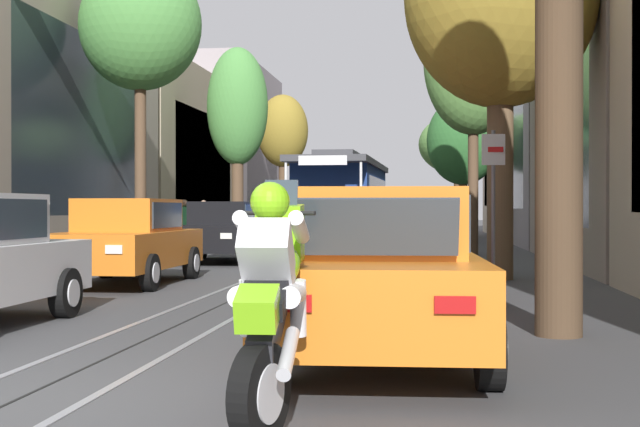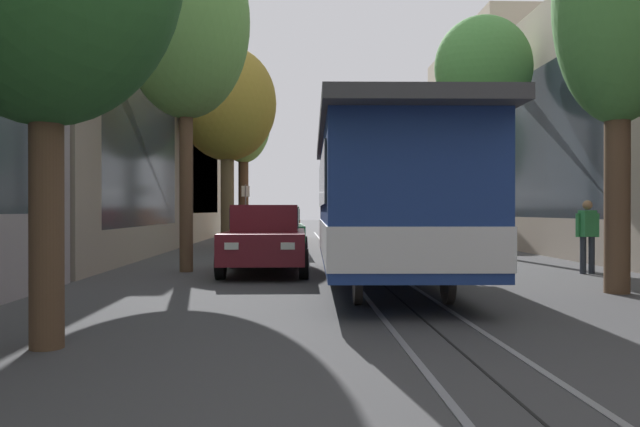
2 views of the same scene
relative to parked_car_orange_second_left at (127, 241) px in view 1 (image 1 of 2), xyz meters
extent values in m
plane|color=#424244|center=(2.58, 10.38, -0.80)|extent=(160.00, 160.00, 0.00)
cube|color=gray|center=(2.05, 13.40, -0.79)|extent=(0.08, 58.14, 0.01)
cube|color=gray|center=(3.11, 13.40, -0.79)|extent=(0.08, 58.14, 0.01)
cube|color=black|center=(2.58, 13.40, -0.80)|extent=(0.03, 58.14, 0.01)
cube|color=#2D3842|center=(-3.67, 7.13, 2.88)|extent=(0.04, 8.77, 4.91)
cube|color=tan|center=(-5.70, 19.67, 2.79)|extent=(4.09, 12.23, 7.18)
cube|color=#2D3842|center=(-3.67, 19.67, 2.43)|extent=(0.04, 8.77, 4.31)
cube|color=gray|center=(-5.95, 32.20, 3.85)|extent=(4.60, 12.23, 9.29)
cube|color=#2D3842|center=(-3.67, 32.20, 3.38)|extent=(0.04, 8.77, 5.58)
cube|color=#2D3842|center=(8.83, 7.13, 2.19)|extent=(0.04, 8.77, 3.98)
cube|color=gray|center=(11.37, 19.67, 3.87)|extent=(5.12, 12.23, 9.34)
cube|color=#2D3842|center=(8.83, 19.67, 3.40)|extent=(0.04, 8.77, 5.60)
cube|color=#BCAD93|center=(11.07, 32.20, 4.41)|extent=(4.51, 12.23, 10.43)
cube|color=#2D3842|center=(8.83, 32.20, 3.89)|extent=(0.04, 8.77, 6.26)
cube|color=#2D3842|center=(0.07, -4.89, 0.46)|extent=(1.30, 0.20, 0.45)
cube|color=#2D3842|center=(0.82, -6.08, 0.48)|extent=(0.03, 1.81, 0.47)
cube|color=#B21414|center=(0.63, -4.07, -0.05)|extent=(0.28, 0.04, 0.12)
cylinder|color=black|center=(0.95, -4.89, -0.48)|extent=(0.20, 0.64, 0.64)
cylinder|color=silver|center=(1.06, -4.89, -0.48)|extent=(0.02, 0.35, 0.35)
cube|color=orange|center=(0.00, -0.04, -0.15)|extent=(1.84, 4.32, 0.66)
cube|color=orange|center=(0.00, 0.11, 0.48)|extent=(1.49, 2.08, 0.60)
cube|color=#2D3842|center=(0.01, -0.73, 0.46)|extent=(1.33, 0.23, 0.47)
cube|color=#2D3842|center=(-0.01, 1.29, 0.46)|extent=(1.30, 0.21, 0.45)
cube|color=#2D3842|center=(0.75, 0.12, 0.48)|extent=(0.05, 1.81, 0.47)
cube|color=#2D3842|center=(-0.75, 0.10, 0.48)|extent=(0.05, 1.81, 0.47)
cube|color=white|center=(0.58, -2.19, -0.05)|extent=(0.28, 0.04, 0.14)
cube|color=#B21414|center=(0.54, 2.13, -0.05)|extent=(0.28, 0.04, 0.12)
cube|color=white|center=(-0.54, -2.21, -0.05)|extent=(0.28, 0.04, 0.14)
cube|color=#B21414|center=(-0.58, 2.11, -0.05)|extent=(0.28, 0.04, 0.12)
cylinder|color=black|center=(0.89, -1.36, -0.48)|extent=(0.21, 0.64, 0.64)
cylinder|color=silver|center=(1.00, -1.36, -0.48)|extent=(0.02, 0.35, 0.35)
cylinder|color=black|center=(-0.87, -1.38, -0.48)|extent=(0.21, 0.64, 0.64)
cylinder|color=silver|center=(-0.98, -1.38, -0.48)|extent=(0.02, 0.35, 0.35)
cylinder|color=black|center=(0.87, 1.30, -0.48)|extent=(0.21, 0.64, 0.64)
cylinder|color=silver|center=(0.98, 1.30, -0.48)|extent=(0.02, 0.35, 0.35)
cylinder|color=black|center=(-0.89, 1.28, -0.48)|extent=(0.21, 0.64, 0.64)
cylinder|color=silver|center=(-1.00, 1.28, -0.48)|extent=(0.02, 0.35, 0.35)
cube|color=black|center=(0.17, 6.77, -0.15)|extent=(1.91, 4.34, 0.66)
cube|color=black|center=(0.17, 6.92, 0.48)|extent=(1.53, 2.10, 0.60)
cube|color=#2D3842|center=(0.19, 6.08, 0.46)|extent=(1.34, 0.25, 0.47)
cube|color=#2D3842|center=(0.14, 8.10, 0.46)|extent=(1.30, 0.23, 0.45)
cube|color=#2D3842|center=(0.92, 6.94, 0.48)|extent=(0.07, 1.81, 0.47)
cube|color=#2D3842|center=(-0.58, 6.90, 0.48)|extent=(0.07, 1.81, 0.47)
cube|color=white|center=(0.79, 4.62, -0.05)|extent=(0.28, 0.05, 0.14)
cube|color=#B21414|center=(0.68, 8.94, -0.05)|extent=(0.28, 0.05, 0.12)
cube|color=white|center=(-0.33, 4.59, -0.05)|extent=(0.28, 0.05, 0.14)
cube|color=#B21414|center=(-0.44, 8.91, -0.05)|extent=(0.28, 0.05, 0.12)
cylinder|color=black|center=(1.09, 5.46, -0.48)|extent=(0.22, 0.64, 0.64)
cylinder|color=silver|center=(1.20, 5.46, -0.48)|extent=(0.03, 0.35, 0.35)
cylinder|color=black|center=(-0.67, 5.41, -0.48)|extent=(0.22, 0.64, 0.64)
cylinder|color=silver|center=(-0.78, 5.41, -0.48)|extent=(0.03, 0.35, 0.35)
cylinder|color=black|center=(1.02, 8.12, -0.48)|extent=(0.22, 0.64, 0.64)
cylinder|color=silver|center=(1.13, 8.12, -0.48)|extent=(0.03, 0.35, 0.35)
cylinder|color=black|center=(-0.74, 8.08, -0.48)|extent=(0.22, 0.64, 0.64)
cylinder|color=silver|center=(-0.85, 8.07, -0.48)|extent=(0.03, 0.35, 0.35)
cube|color=orange|center=(5.10, -7.41, -0.15)|extent=(1.98, 4.37, 0.66)
cube|color=orange|center=(5.11, -7.56, 0.48)|extent=(1.56, 2.13, 0.60)
cube|color=#2D3842|center=(5.07, -6.73, 0.46)|extent=(1.34, 0.28, 0.47)
cube|color=#2D3842|center=(5.16, -8.74, 0.46)|extent=(1.30, 0.25, 0.45)
cube|color=#2D3842|center=(4.36, -7.59, 0.48)|extent=(0.11, 1.81, 0.47)
cube|color=#2D3842|center=(5.85, -7.53, 0.48)|extent=(0.11, 1.81, 0.47)
cube|color=white|center=(4.45, -5.28, -0.05)|extent=(0.28, 0.05, 0.14)
cube|color=#B21414|center=(4.64, -9.59, -0.05)|extent=(0.28, 0.05, 0.12)
cube|color=white|center=(5.56, -5.23, -0.05)|extent=(0.28, 0.05, 0.14)
cube|color=#B21414|center=(5.75, -9.55, -0.05)|extent=(0.28, 0.05, 0.12)
cylinder|color=black|center=(4.16, -6.12, -0.48)|extent=(0.23, 0.65, 0.64)
cylinder|color=silver|center=(4.05, -6.12, -0.48)|extent=(0.04, 0.35, 0.35)
cylinder|color=black|center=(5.92, -6.04, -0.48)|extent=(0.23, 0.65, 0.64)
cylinder|color=silver|center=(6.03, -6.04, -0.48)|extent=(0.04, 0.35, 0.35)
cylinder|color=black|center=(4.28, -8.78, -0.48)|extent=(0.23, 0.65, 0.64)
cylinder|color=silver|center=(4.17, -8.79, -0.48)|extent=(0.04, 0.35, 0.35)
cylinder|color=black|center=(6.04, -8.71, -0.48)|extent=(0.23, 0.65, 0.64)
cylinder|color=silver|center=(6.15, -8.70, -0.48)|extent=(0.04, 0.35, 0.35)
cube|color=red|center=(5.17, -1.21, -0.15)|extent=(1.81, 4.30, 0.66)
cube|color=red|center=(5.17, -1.36, 0.48)|extent=(1.48, 2.07, 0.60)
cube|color=#2D3842|center=(5.17, -0.52, 0.46)|extent=(1.33, 0.22, 0.47)
cube|color=#2D3842|center=(5.17, -2.55, 0.46)|extent=(1.30, 0.20, 0.45)
cube|color=#2D3842|center=(4.42, -1.36, 0.48)|extent=(0.03, 1.81, 0.47)
cube|color=#2D3842|center=(5.91, -1.36, 0.48)|extent=(0.03, 1.81, 0.47)
cube|color=white|center=(4.61, 0.95, -0.05)|extent=(0.28, 0.04, 0.14)
cube|color=#B21414|center=(4.61, -3.37, -0.05)|extent=(0.28, 0.04, 0.12)
cube|color=white|center=(5.73, 0.95, -0.05)|extent=(0.28, 0.04, 0.14)
cube|color=#B21414|center=(5.72, -3.37, -0.05)|extent=(0.28, 0.04, 0.12)
cylinder|color=black|center=(4.29, 0.12, -0.48)|extent=(0.20, 0.64, 0.64)
cylinder|color=silver|center=(4.18, 0.12, -0.48)|extent=(0.02, 0.35, 0.35)
cylinder|color=black|center=(6.05, 0.12, -0.48)|extent=(0.20, 0.64, 0.64)
cylinder|color=silver|center=(6.16, 0.12, -0.48)|extent=(0.02, 0.35, 0.35)
cylinder|color=black|center=(4.29, -2.54, -0.48)|extent=(0.20, 0.64, 0.64)
cylinder|color=silver|center=(4.18, -2.54, -0.48)|extent=(0.02, 0.35, 0.35)
cylinder|color=black|center=(6.05, -2.55, -0.48)|extent=(0.20, 0.64, 0.64)
cylinder|color=silver|center=(6.16, -2.55, -0.48)|extent=(0.02, 0.35, 0.35)
cube|color=#1E6038|center=(4.96, 5.07, -0.15)|extent=(1.91, 4.34, 0.66)
cube|color=#1E6038|center=(4.96, 4.92, 0.48)|extent=(1.53, 2.10, 0.60)
cube|color=#2D3842|center=(4.94, 5.75, 0.46)|extent=(1.34, 0.25, 0.47)
cube|color=#2D3842|center=(4.99, 3.73, 0.46)|extent=(1.30, 0.23, 0.45)
cube|color=#2D3842|center=(4.21, 4.90, 0.48)|extent=(0.07, 1.81, 0.47)
cube|color=#2D3842|center=(5.71, 4.93, 0.48)|extent=(0.07, 1.81, 0.47)
cube|color=white|center=(4.35, 7.21, -0.05)|extent=(0.28, 0.05, 0.14)
cube|color=#B21414|center=(4.45, 2.89, -0.05)|extent=(0.28, 0.05, 0.12)
cube|color=white|center=(5.46, 7.24, -0.05)|extent=(0.28, 0.05, 0.14)
cube|color=#B21414|center=(5.57, 2.92, -0.05)|extent=(0.28, 0.05, 0.12)
cylinder|color=black|center=(4.04, 6.38, -0.48)|extent=(0.22, 0.64, 0.64)
cylinder|color=silver|center=(3.93, 6.37, -0.48)|extent=(0.03, 0.35, 0.35)
cylinder|color=black|center=(5.80, 6.42, -0.48)|extent=(0.22, 0.64, 0.64)
cylinder|color=silver|center=(5.91, 6.42, -0.48)|extent=(0.03, 0.35, 0.35)
cylinder|color=black|center=(4.11, 3.71, -0.48)|extent=(0.22, 0.64, 0.64)
cylinder|color=silver|center=(4.00, 3.71, -0.48)|extent=(0.03, 0.35, 0.35)
cylinder|color=black|center=(5.87, 3.75, -0.48)|extent=(0.22, 0.64, 0.64)
cylinder|color=silver|center=(5.98, 3.76, -0.48)|extent=(0.03, 0.35, 0.35)
cube|color=maroon|center=(4.99, 11.63, -0.15)|extent=(1.83, 4.31, 0.66)
cube|color=maroon|center=(4.99, 11.48, 0.48)|extent=(1.49, 2.07, 0.60)
cube|color=#2D3842|center=(5.00, 12.32, 0.46)|extent=(1.33, 0.23, 0.47)
cube|color=#2D3842|center=(4.98, 10.30, 0.46)|extent=(1.30, 0.21, 0.45)
cube|color=#2D3842|center=(4.24, 11.48, 0.48)|extent=(0.04, 1.81, 0.47)
cube|color=#2D3842|center=(5.74, 11.47, 0.48)|extent=(0.04, 1.81, 0.47)
cube|color=white|center=(4.45, 13.79, -0.05)|extent=(0.28, 0.04, 0.14)
cube|color=#B21414|center=(4.42, 9.47, -0.05)|extent=(0.28, 0.04, 0.12)
cube|color=white|center=(5.56, 13.78, -0.05)|extent=(0.28, 0.04, 0.14)
cube|color=#B21414|center=(5.54, 9.46, -0.05)|extent=(0.28, 0.04, 0.12)
cylinder|color=black|center=(4.12, 12.97, -0.48)|extent=(0.20, 0.64, 0.64)
cylinder|color=silver|center=(4.01, 12.97, -0.48)|extent=(0.02, 0.35, 0.35)
cylinder|color=black|center=(5.88, 12.96, -0.48)|extent=(0.20, 0.64, 0.64)
cylinder|color=silver|center=(5.99, 12.95, -0.48)|extent=(0.02, 0.35, 0.35)
cylinder|color=black|center=(4.10, 10.30, -0.48)|extent=(0.20, 0.64, 0.64)
cylinder|color=silver|center=(3.99, 10.30, -0.48)|extent=(0.02, 0.35, 0.35)
cylinder|color=black|center=(5.86, 10.29, -0.48)|extent=(0.20, 0.64, 0.64)
cylinder|color=silver|center=(5.97, 10.29, -0.48)|extent=(0.02, 0.35, 0.35)
cylinder|color=brown|center=(-1.81, 6.03, 1.84)|extent=(0.29, 0.29, 5.28)
ellipsoid|color=#4C8E42|center=(-1.81, 6.03, 5.32)|extent=(3.18, 2.61, 3.36)
cylinder|color=brown|center=(-1.37, 15.44, 1.23)|extent=(0.43, 0.43, 4.06)
ellipsoid|color=#4C8E42|center=(-1.37, 15.44, 4.33)|extent=(2.23, 2.05, 4.30)
cylinder|color=brown|center=(-1.44, 25.60, 1.34)|extent=(0.39, 0.39, 4.27)
ellipsoid|color=olive|center=(-1.44, 25.60, 4.34)|extent=(2.46, 2.23, 3.48)
cylinder|color=#4C3826|center=(6.99, -5.73, 1.71)|extent=(0.51, 0.51, 5.02)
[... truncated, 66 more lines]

